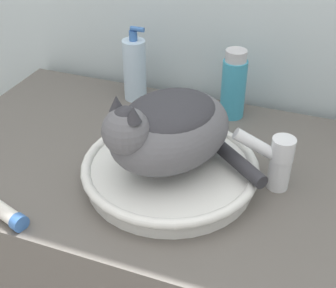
{
  "coord_description": "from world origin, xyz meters",
  "views": [
    {
      "loc": [
        0.23,
        -0.46,
        1.47
      ],
      "look_at": [
        -0.03,
        0.24,
        0.96
      ],
      "focal_mm": 50.0,
      "sensor_mm": 36.0,
      "label": 1
    }
  ],
  "objects_px": {
    "cat": "(168,128)",
    "cream_tube": "(1,210)",
    "soap_pump_bottle": "(135,69)",
    "faucet": "(276,159)",
    "mouthwash_bottle": "(234,85)"
  },
  "relations": [
    {
      "from": "faucet",
      "to": "cream_tube",
      "type": "bearing_deg",
      "value": 15.23
    },
    {
      "from": "soap_pump_bottle",
      "to": "cat",
      "type": "bearing_deg",
      "value": -56.01
    },
    {
      "from": "cat",
      "to": "faucet",
      "type": "xyz_separation_m",
      "value": [
        0.2,
        0.06,
        -0.06
      ]
    },
    {
      "from": "cat",
      "to": "soap_pump_bottle",
      "type": "height_order",
      "value": "cat"
    },
    {
      "from": "faucet",
      "to": "cream_tube",
      "type": "height_order",
      "value": "faucet"
    },
    {
      "from": "cat",
      "to": "cream_tube",
      "type": "distance_m",
      "value": 0.35
    },
    {
      "from": "cat",
      "to": "faucet",
      "type": "relative_size",
      "value": 2.59
    },
    {
      "from": "cat",
      "to": "mouthwash_bottle",
      "type": "bearing_deg",
      "value": -161.4
    },
    {
      "from": "cat",
      "to": "soap_pump_bottle",
      "type": "bearing_deg",
      "value": -117.21
    },
    {
      "from": "soap_pump_bottle",
      "to": "mouthwash_bottle",
      "type": "relative_size",
      "value": 1.14
    },
    {
      "from": "cat",
      "to": "soap_pump_bottle",
      "type": "xyz_separation_m",
      "value": [
        -0.21,
        0.31,
        -0.05
      ]
    },
    {
      "from": "cat",
      "to": "cream_tube",
      "type": "relative_size",
      "value": 2.6
    },
    {
      "from": "faucet",
      "to": "cream_tube",
      "type": "xyz_separation_m",
      "value": [
        -0.46,
        -0.27,
        -0.05
      ]
    },
    {
      "from": "soap_pump_bottle",
      "to": "cream_tube",
      "type": "height_order",
      "value": "soap_pump_bottle"
    },
    {
      "from": "cream_tube",
      "to": "mouthwash_bottle",
      "type": "bearing_deg",
      "value": 58.93
    }
  ]
}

